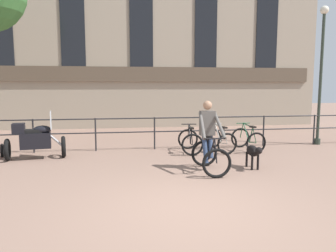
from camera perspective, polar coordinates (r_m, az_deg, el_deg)
ground_plane at (r=5.77m, az=3.60°, el=-13.98°), size 60.00×60.00×0.00m
canal_railing at (r=10.61m, az=-2.36°, el=-0.29°), size 15.05×0.05×1.05m
building_facade at (r=16.48m, az=-4.76°, el=15.99°), size 18.00×0.72×9.29m
cyclist_with_bike at (r=8.00m, az=7.12°, el=-2.38°), size 0.69×1.17×1.70m
dog at (r=8.43m, az=14.64°, el=-4.37°), size 0.24×0.88×0.61m
parked_motorcycle at (r=9.93m, az=-22.14°, el=-2.18°), size 1.68×0.88×1.35m
parked_bicycle_near_lamp at (r=10.19m, az=3.87°, el=-2.60°), size 0.75×1.16×0.86m
parked_bicycle_mid_left at (r=10.43m, az=8.94°, el=-2.44°), size 0.82×1.20×0.86m
parked_bicycle_mid_right at (r=10.75m, az=13.74°, el=-2.28°), size 0.77×1.17×0.86m
street_lamp at (r=12.59m, az=25.12°, el=9.05°), size 0.28×0.28×4.73m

